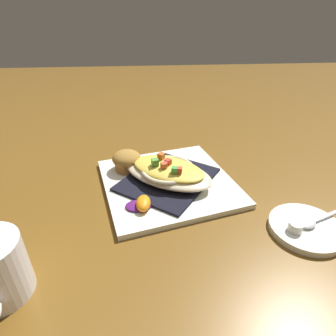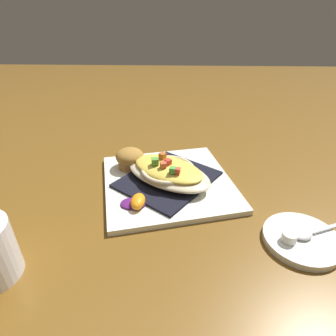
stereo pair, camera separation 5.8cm
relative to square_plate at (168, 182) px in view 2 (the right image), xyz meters
name	(u,v)px [view 2 (the right image)]	position (x,y,z in m)	size (l,w,h in m)	color
ground_plane	(168,185)	(0.00, 0.00, -0.01)	(2.60, 2.60, 0.00)	brown
square_plate	(168,182)	(0.00, 0.00, 0.00)	(0.26, 0.26, 0.01)	white
folded_napkin	(168,179)	(0.00, 0.00, 0.01)	(0.16, 0.19, 0.01)	black
gratin_dish	(168,171)	(0.00, 0.00, 0.03)	(0.20, 0.22, 0.05)	beige
muffin	(130,158)	(-0.05, -0.09, 0.03)	(0.06, 0.06, 0.05)	#A46B35
orange_garnish	(136,202)	(0.09, -0.06, 0.01)	(0.05, 0.05, 0.02)	#561A65
creamer_saucer	(302,239)	(0.16, 0.22, 0.00)	(0.12, 0.12, 0.01)	white
spoon	(306,234)	(0.16, 0.23, 0.01)	(0.05, 0.09, 0.01)	silver
creamer_cup_0	(289,237)	(0.17, 0.20, 0.01)	(0.02, 0.02, 0.02)	white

